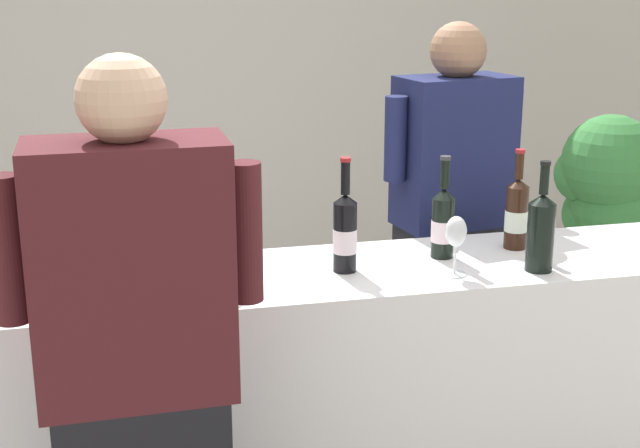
% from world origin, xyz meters
% --- Properties ---
extents(wall_back, '(8.00, 0.10, 2.80)m').
position_xyz_m(wall_back, '(0.00, 2.60, 1.40)').
color(wall_back, beige).
rests_on(wall_back, ground_plane).
extents(counter, '(2.33, 0.52, 0.95)m').
position_xyz_m(counter, '(0.00, 0.00, 0.47)').
color(counter, white).
rests_on(counter, ground_plane).
extents(wine_bottle_0, '(0.07, 0.07, 0.33)m').
position_xyz_m(wine_bottle_0, '(0.27, 0.05, 1.07)').
color(wine_bottle_0, black).
rests_on(wine_bottle_0, counter).
extents(wine_bottle_1, '(0.08, 0.08, 0.33)m').
position_xyz_m(wine_bottle_1, '(-0.48, -0.07, 1.06)').
color(wine_bottle_1, black).
rests_on(wine_bottle_1, counter).
extents(wine_bottle_2, '(0.08, 0.08, 0.33)m').
position_xyz_m(wine_bottle_2, '(0.54, 0.08, 1.07)').
color(wine_bottle_2, black).
rests_on(wine_bottle_2, counter).
extents(wine_bottle_3, '(0.07, 0.07, 0.35)m').
position_xyz_m(wine_bottle_3, '(-0.07, -0.02, 1.07)').
color(wine_bottle_3, black).
rests_on(wine_bottle_3, counter).
extents(wine_bottle_4, '(0.08, 0.08, 0.35)m').
position_xyz_m(wine_bottle_4, '(-0.54, 0.14, 1.08)').
color(wine_bottle_4, black).
rests_on(wine_bottle_4, counter).
extents(wine_bottle_5, '(0.08, 0.08, 0.34)m').
position_xyz_m(wine_bottle_5, '(0.51, -0.15, 1.08)').
color(wine_bottle_5, black).
rests_on(wine_bottle_5, counter).
extents(wine_bottle_6, '(0.07, 0.07, 0.32)m').
position_xyz_m(wine_bottle_6, '(-0.63, 0.09, 1.07)').
color(wine_bottle_6, black).
rests_on(wine_bottle_6, counter).
extents(wine_glass, '(0.07, 0.07, 0.18)m').
position_xyz_m(wine_glass, '(0.24, -0.13, 1.08)').
color(wine_glass, silver).
rests_on(wine_glass, counter).
extents(ice_bucket, '(0.22, 0.22, 0.24)m').
position_xyz_m(ice_bucket, '(-0.90, 0.01, 1.07)').
color(ice_bucket, silver).
rests_on(ice_bucket, counter).
extents(person_server, '(0.57, 0.31, 1.66)m').
position_xyz_m(person_server, '(0.49, 0.52, 0.81)').
color(person_server, black).
rests_on(person_server, ground_plane).
extents(person_guest, '(0.61, 0.25, 1.67)m').
position_xyz_m(person_guest, '(-0.72, -0.54, 0.81)').
color(person_guest, black).
rests_on(person_guest, ground_plane).
extents(potted_shrub, '(0.49, 0.54, 1.20)m').
position_xyz_m(potted_shrub, '(1.55, 1.19, 0.81)').
color(potted_shrub, brown).
rests_on(potted_shrub, ground_plane).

